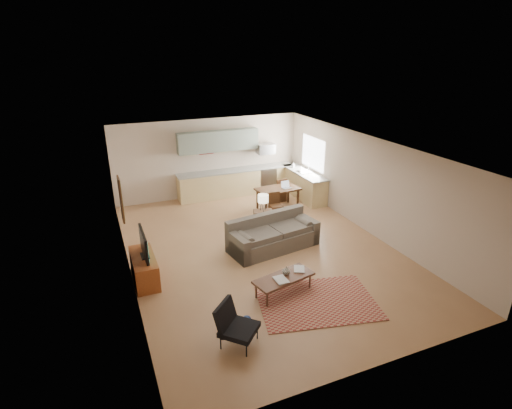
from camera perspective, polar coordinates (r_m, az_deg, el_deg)
name	(u,v)px	position (r m, az deg, el deg)	size (l,w,h in m)	color
room	(261,201)	(9.90, 0.67, 0.49)	(9.00, 9.00, 9.00)	#996B46
kitchen_counter_back	(237,182)	(14.17, -2.70, 3.25)	(4.26, 0.64, 0.92)	tan
kitchen_counter_right	(304,185)	(13.96, 6.85, 2.84)	(0.64, 2.26, 0.92)	tan
kitchen_range	(266,178)	(14.57, 1.38, 3.74)	(0.62, 0.62, 0.90)	#A5A8AD
kitchen_microwave	(266,149)	(14.28, 1.39, 7.97)	(0.62, 0.40, 0.35)	#A5A8AD
upper_cabinets	(218,141)	(13.73, -5.40, 9.03)	(2.80, 0.34, 0.70)	gray
window_right	(313,153)	(13.80, 8.14, 7.27)	(0.02, 1.40, 1.05)	white
wall_art_left	(121,199)	(9.97, -18.68, 0.69)	(0.06, 0.42, 1.10)	#9C8941
triptych	(206,147)	(13.79, -7.15, 8.17)	(1.70, 0.04, 0.50)	beige
rug	(317,301)	(8.58, 8.69, -13.54)	(2.38, 1.65, 0.02)	maroon
sofa	(273,233)	(10.35, 2.51, -4.12)	(2.45, 1.06, 0.85)	brown
coffee_table	(284,285)	(8.68, 3.96, -11.36)	(1.33, 0.53, 0.40)	#47291B
book_a	(276,281)	(8.39, 2.81, -10.89)	(0.26, 0.34, 0.03)	maroon
book_b	(294,269)	(8.84, 5.45, -9.14)	(0.35, 0.38, 0.02)	navy
vase	(286,270)	(8.62, 4.34, -9.38)	(0.18, 0.18, 0.18)	black
armchair	(239,326)	(7.27, -2.43, -16.91)	(0.68, 0.68, 0.78)	black
tv_credenza	(144,268)	(9.38, -15.68, -8.77)	(0.50, 1.29, 0.60)	brown
tv	(144,244)	(9.11, -15.75, -5.47)	(0.10, 0.99, 0.60)	black
console_table	(263,221)	(11.35, 1.00, -2.34)	(0.53, 0.35, 0.62)	#382011
table_lamp	(263,203)	(11.14, 1.02, 0.28)	(0.30, 0.30, 0.49)	beige
dining_table	(278,198)	(12.94, 3.12, 0.88)	(1.36, 0.78, 0.69)	#382011
dining_chair_near	(276,205)	(12.25, 2.88, -0.12)	(0.37, 0.39, 0.77)	#382011
dining_chair_far	(279,189)	(13.59, 3.34, 2.20)	(0.39, 0.41, 0.82)	#382011
laptop	(287,185)	(12.82, 4.43, 2.82)	(0.29, 0.22, 0.22)	#A5A8AD
soap_bottle	(293,165)	(14.27, 5.37, 5.65)	(0.09, 0.09, 0.19)	beige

